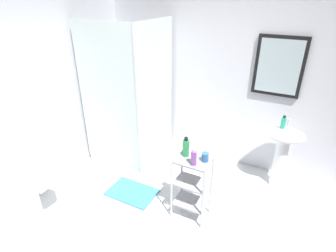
% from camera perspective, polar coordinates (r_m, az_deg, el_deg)
% --- Properties ---
extents(ground_plane, '(4.20, 4.20, 0.02)m').
position_cam_1_polar(ground_plane, '(2.97, -0.34, -24.17)').
color(ground_plane, silver).
extents(wall_back, '(4.20, 0.14, 2.50)m').
position_cam_1_polar(wall_back, '(3.75, 13.20, 9.97)').
color(wall_back, silver).
rests_on(wall_back, ground_plane).
extents(wall_left, '(0.10, 4.20, 2.50)m').
position_cam_1_polar(wall_left, '(3.36, -29.72, 5.02)').
color(wall_left, silver).
rests_on(wall_left, ground_plane).
extents(shower_stall, '(0.92, 0.92, 2.00)m').
position_cam_1_polar(shower_stall, '(3.97, -7.55, -0.94)').
color(shower_stall, white).
rests_on(shower_stall, ground_plane).
extents(pedestal_sink, '(0.46, 0.37, 0.81)m').
position_cam_1_polar(pedestal_sink, '(3.61, 23.18, -4.02)').
color(pedestal_sink, white).
rests_on(pedestal_sink, ground_plane).
extents(sink_faucet, '(0.03, 0.03, 0.10)m').
position_cam_1_polar(sink_faucet, '(3.59, 24.19, 0.72)').
color(sink_faucet, silver).
rests_on(sink_faucet, pedestal_sink).
extents(toilet, '(0.37, 0.49, 0.76)m').
position_cam_1_polar(toilet, '(3.32, -28.04, -13.61)').
color(toilet, white).
rests_on(toilet, ground_plane).
extents(storage_cart, '(0.38, 0.28, 0.74)m').
position_cam_1_polar(storage_cart, '(2.97, 5.06, -12.09)').
color(storage_cart, silver).
rests_on(storage_cart, ground_plane).
extents(hand_soap_bottle, '(0.05, 0.05, 0.17)m').
position_cam_1_polar(hand_soap_bottle, '(3.50, 23.26, 0.64)').
color(hand_soap_bottle, '#2DBC99').
rests_on(hand_soap_bottle, pedestal_sink).
extents(conditioner_bottle_purple, '(0.06, 0.06, 0.19)m').
position_cam_1_polar(conditioner_bottle_purple, '(2.68, 5.46, -6.69)').
color(conditioner_bottle_purple, purple).
rests_on(conditioner_bottle_purple, storage_cart).
extents(body_wash_bottle_green, '(0.07, 0.07, 0.22)m').
position_cam_1_polar(body_wash_bottle_green, '(2.81, 3.80, -4.59)').
color(body_wash_bottle_green, '#2F9451').
rests_on(body_wash_bottle_green, storage_cart).
extents(rinse_cup, '(0.07, 0.07, 0.09)m').
position_cam_1_polar(rinse_cup, '(2.77, 7.88, -6.55)').
color(rinse_cup, '#3870B2').
rests_on(rinse_cup, storage_cart).
extents(bath_mat, '(0.60, 0.40, 0.02)m').
position_cam_1_polar(bath_mat, '(3.54, -7.65, -13.75)').
color(bath_mat, teal).
rests_on(bath_mat, ground_plane).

